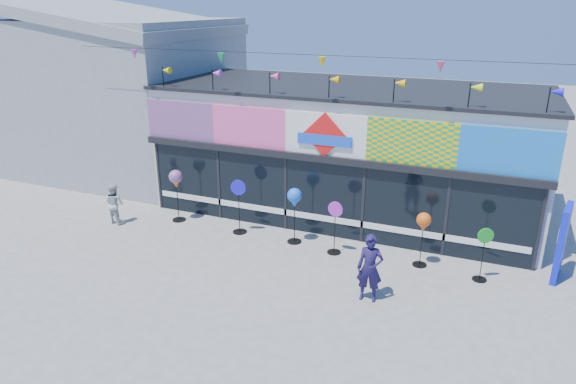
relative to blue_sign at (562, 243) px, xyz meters
The scene contains 12 objects.
ground 7.14m from the blue_sign, 153.22° to the right, with size 80.00×80.00×0.00m, color slate.
kite_shop 6.97m from the blue_sign, 156.40° to the left, with size 16.00×5.70×5.31m.
neighbour_building 16.90m from the blue_sign, 166.83° to the left, with size 8.18×7.20×6.87m.
blue_sign is the anchor object (origin of this frame).
spinner_0 10.96m from the blue_sign, behind, with size 0.43×0.43×1.69m.
spinner_1 8.72m from the blue_sign, behind, with size 0.47×0.43×1.69m.
spinner_2 6.94m from the blue_sign, behind, with size 0.42×0.42×1.67m.
spinner_3 5.69m from the blue_sign, behind, with size 0.43×0.39×1.53m.
spinner_4 3.36m from the blue_sign, 169.14° to the right, with size 0.38×0.38×1.51m.
spinner_5 1.97m from the blue_sign, 154.47° to the right, with size 0.38×0.36×1.43m.
adult_man 5.01m from the blue_sign, 145.95° to the right, with size 0.60×0.39×1.65m, color #1C143F.
child 12.76m from the blue_sign, behind, with size 0.63×0.36×1.29m, color #BDBDBD.
Camera 1 is at (4.40, -10.04, 6.55)m, focal length 32.00 mm.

